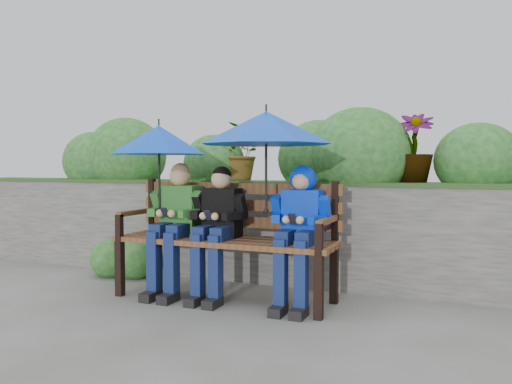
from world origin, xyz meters
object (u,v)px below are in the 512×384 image
at_px(umbrella_right, 266,128).
at_px(boy_right, 299,221).
at_px(park_bench, 228,231).
at_px(umbrella_left, 159,140).
at_px(boy_middle, 217,223).
at_px(boy_left, 175,220).

bearing_deg(umbrella_right, boy_right, 3.39).
height_order(park_bench, umbrella_right, umbrella_right).
bearing_deg(umbrella_left, park_bench, 8.57).
relative_size(boy_middle, boy_right, 0.99).
distance_m(park_bench, boy_left, 0.51).
xyz_separation_m(boy_left, umbrella_left, (-0.17, -0.00, 0.73)).
bearing_deg(boy_right, boy_middle, -179.07).
relative_size(park_bench, umbrella_left, 2.24).
bearing_deg(boy_left, umbrella_right, -0.12).
bearing_deg(boy_middle, umbrella_left, -179.67).
height_order(boy_middle, umbrella_right, umbrella_right).
distance_m(park_bench, umbrella_left, 1.06).
relative_size(park_bench, boy_left, 1.65).
bearing_deg(boy_middle, umbrella_right, -0.60).
bearing_deg(umbrella_left, boy_middle, 0.33).
xyz_separation_m(boy_right, umbrella_left, (-1.35, -0.02, 0.70)).
relative_size(boy_left, boy_middle, 1.02).
height_order(umbrella_left, umbrella_right, umbrella_right).
height_order(boy_left, boy_middle, boy_left).
bearing_deg(park_bench, umbrella_left, -171.43).
bearing_deg(boy_left, boy_middle, 0.40).
height_order(boy_right, umbrella_right, umbrella_right).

